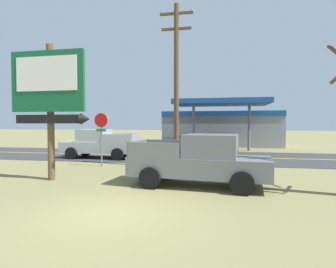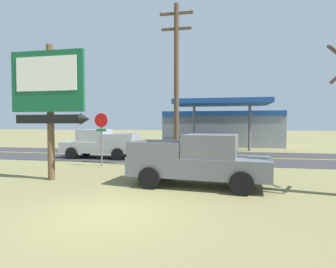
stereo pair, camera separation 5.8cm
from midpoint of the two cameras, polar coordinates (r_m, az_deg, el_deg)
name	(u,v)px [view 2 (the right image)]	position (r m, az deg, el deg)	size (l,w,h in m)	color
ground_plane	(107,214)	(7.81, -12.07, -15.56)	(180.00, 180.00, 0.00)	olive
road_asphalt	(182,156)	(20.18, 2.94, -4.56)	(140.00, 8.00, 0.02)	#333335
road_centre_line	(182,156)	(20.18, 2.94, -4.52)	(126.00, 0.20, 0.01)	gold
motel_sign	(49,91)	(12.62, -22.81, 7.96)	(3.49, 0.54, 5.64)	brown
stop_sign	(101,130)	(15.86, -13.28, 0.86)	(0.80, 0.08, 2.95)	slate
utility_pole	(176,81)	(15.10, 1.82, 10.64)	(1.77, 0.26, 8.64)	brown
gas_station	(222,127)	(30.73, 10.96, 1.33)	(12.00, 11.50, 4.40)	gray
pickup_grey_parked_on_lawn	(200,161)	(10.72, 6.75, -5.40)	(5.36, 2.60, 1.96)	slate
pickup_silver_on_road	(100,144)	(19.73, -13.57, -1.99)	(5.20, 2.24, 1.96)	#A8AAAF
car_tan_near_lane	(193,148)	(17.99, 5.16, -2.76)	(4.20, 2.00, 1.64)	tan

